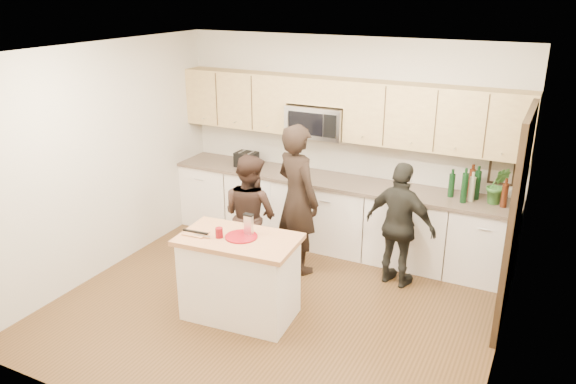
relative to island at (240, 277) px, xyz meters
The scene contains 21 objects.
floor 0.59m from the island, 50.51° to the left, with size 4.50×4.50×0.00m, color brown.
room_shell 1.33m from the island, 50.51° to the left, with size 4.52×4.02×2.71m.
back_cabinetry 2.00m from the island, 82.99° to the left, with size 4.50×0.66×0.94m.
upper_cabinetry 2.56m from the island, 82.58° to the left, with size 4.50×0.33×0.75m.
microwave 2.41m from the island, 91.80° to the left, with size 0.76×0.41×0.40m.
doorway 2.84m from the island, 25.80° to the left, with size 0.06×1.25×2.20m.
framed_picture 3.27m from the island, 46.10° to the left, with size 0.30×0.03×0.38m.
dish_towel 1.96m from the island, 111.43° to the left, with size 0.34×0.60×0.48m.
island is the anchor object (origin of this frame).
red_plate 0.45m from the island, 25.06° to the left, with size 0.33×0.33×0.02m, color maroon.
box_grater 0.58m from the island, 54.89° to the left, with size 0.10×0.06×0.21m.
drink_glass 0.53m from the island, 152.38° to the right, with size 0.08×0.08×0.10m, color maroon.
cutting_board 0.64m from the island, 163.66° to the right, with size 0.24×0.17×0.02m, color #B47B4B.
tongs 0.65m from the island, 163.50° to the right, with size 0.28×0.03×0.02m, color black.
knife 0.59m from the island, 153.23° to the right, with size 0.18×0.02×0.01m, color silver.
toaster 2.31m from the island, 118.33° to the left, with size 0.29×0.22×0.20m.
bottle_cluster 2.86m from the island, 46.04° to the left, with size 0.67×0.28×0.41m.
orchid 3.06m from the island, 42.61° to the left, with size 0.24×0.20×0.44m, color #356A2A.
woman_left 1.30m from the island, 86.65° to the left, with size 0.66×0.43×1.81m, color black.
woman_center 1.01m from the island, 113.40° to the left, with size 0.72×0.56×1.48m, color black.
woman_right 1.91m from the island, 47.55° to the left, with size 0.86×0.36×1.47m, color black.
Camera 1 is at (2.49, -4.66, 3.27)m, focal length 35.00 mm.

